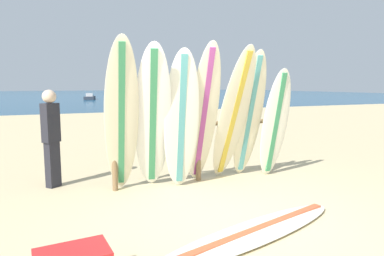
% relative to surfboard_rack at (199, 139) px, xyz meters
% --- Properties ---
extents(ground_plane, '(120.00, 120.00, 0.00)m').
position_rel_surfboard_rack_xyz_m(ground_plane, '(-0.30, -1.91, -0.77)').
color(ground_plane, '#D3BC8C').
extents(ocean_water, '(120.00, 80.00, 0.01)m').
position_rel_surfboard_rack_xyz_m(ocean_water, '(-0.30, 56.09, -0.77)').
color(ocean_water, navy).
rests_on(ocean_water, ground).
extents(surfboard_rack, '(3.10, 0.09, 1.18)m').
position_rel_surfboard_rack_xyz_m(surfboard_rack, '(0.00, 0.00, 0.00)').
color(surfboard_rack, olive).
rests_on(surfboard_rack, ground).
extents(surfboard_leaning_far_left, '(0.63, 1.04, 2.44)m').
position_rel_surfboard_rack_xyz_m(surfboard_leaning_far_left, '(-1.43, -0.30, 0.45)').
color(surfboard_leaning_far_left, beige).
rests_on(surfboard_leaning_far_left, ground).
extents(surfboard_leaning_left, '(0.77, 1.11, 2.36)m').
position_rel_surfboard_rack_xyz_m(surfboard_leaning_left, '(-0.93, -0.31, 0.41)').
color(surfboard_leaning_left, white).
rests_on(surfboard_leaning_left, ground).
extents(surfboard_leaning_center_left, '(0.67, 0.68, 2.30)m').
position_rel_surfboard_rack_xyz_m(surfboard_leaning_center_left, '(-0.48, -0.40, 0.38)').
color(surfboard_leaning_center_left, silver).
rests_on(surfboard_leaning_center_left, ground).
extents(surfboard_leaning_center, '(0.60, 1.03, 2.42)m').
position_rel_surfboard_rack_xyz_m(surfboard_leaning_center, '(-0.05, -0.31, 0.44)').
color(surfboard_leaning_center, beige).
rests_on(surfboard_leaning_center, ground).
extents(surfboard_leaning_center_right, '(0.62, 1.06, 2.38)m').
position_rel_surfboard_rack_xyz_m(surfboard_leaning_center_right, '(0.51, -0.33, 0.42)').
color(surfboard_leaning_center_right, beige).
rests_on(surfboard_leaning_center_right, ground).
extents(surfboard_leaning_right, '(0.60, 0.92, 2.33)m').
position_rel_surfboard_rack_xyz_m(surfboard_leaning_right, '(0.89, -0.26, 0.39)').
color(surfboard_leaning_right, beige).
rests_on(surfboard_leaning_right, ground).
extents(surfboard_leaning_far_right, '(0.56, 0.52, 2.03)m').
position_rel_surfboard_rack_xyz_m(surfboard_leaning_far_right, '(1.39, -0.35, 0.24)').
color(surfboard_leaning_far_right, white).
rests_on(surfboard_leaning_far_right, ground).
extents(surfboard_lying_on_sand, '(2.92, 1.28, 0.08)m').
position_rel_surfboard_rack_xyz_m(surfboard_lying_on_sand, '(-0.34, -2.32, -0.74)').
color(surfboard_lying_on_sand, white).
rests_on(surfboard_lying_on_sand, ground).
extents(beachgoer_standing, '(0.31, 0.30, 1.65)m').
position_rel_surfboard_rack_xyz_m(beachgoer_standing, '(-2.43, 0.62, 0.14)').
color(beachgoer_standing, '#26262D').
rests_on(beachgoer_standing, ground).
extents(small_boat_offshore, '(1.64, 2.98, 0.71)m').
position_rel_surfboard_rack_xyz_m(small_boat_offshore, '(2.02, 35.77, -0.51)').
color(small_boat_offshore, '#333842').
rests_on(small_boat_offshore, ocean_water).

